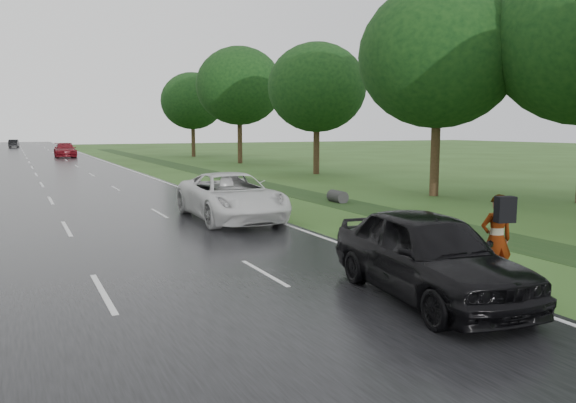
% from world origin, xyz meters
% --- Properties ---
extents(ground, '(220.00, 220.00, 0.00)m').
position_xyz_m(ground, '(0.00, 0.00, 0.00)').
color(ground, '#2B4719').
rests_on(ground, ground).
extents(road, '(14.00, 180.00, 0.04)m').
position_xyz_m(road, '(0.00, 45.00, 0.02)').
color(road, black).
rests_on(road, ground).
extents(edge_stripe_east, '(0.12, 180.00, 0.01)m').
position_xyz_m(edge_stripe_east, '(6.75, 45.00, 0.04)').
color(edge_stripe_east, silver).
rests_on(edge_stripe_east, road).
extents(center_line, '(0.12, 180.00, 0.01)m').
position_xyz_m(center_line, '(0.00, 45.00, 0.04)').
color(center_line, silver).
rests_on(center_line, road).
extents(drainage_ditch, '(2.20, 120.00, 0.56)m').
position_xyz_m(drainage_ditch, '(11.50, 18.71, 0.04)').
color(drainage_ditch, '#173313').
rests_on(drainage_ditch, ground).
extents(tree_east_b, '(7.60, 7.60, 10.11)m').
position_xyz_m(tree_east_b, '(17.00, 10.00, 6.68)').
color(tree_east_b, '#322714').
rests_on(tree_east_b, ground).
extents(tree_east_c, '(7.00, 7.00, 9.29)m').
position_xyz_m(tree_east_c, '(18.20, 24.00, 6.14)').
color(tree_east_c, '#322714').
rests_on(tree_east_c, ground).
extents(tree_east_d, '(8.00, 8.00, 10.76)m').
position_xyz_m(tree_east_d, '(17.80, 38.00, 7.15)').
color(tree_east_d, '#322714').
rests_on(tree_east_d, ground).
extents(tree_east_f, '(7.20, 7.20, 9.62)m').
position_xyz_m(tree_east_f, '(17.50, 52.00, 6.37)').
color(tree_east_f, '#322714').
rests_on(tree_east_f, ground).
extents(pedestrian, '(0.93, 0.93, 1.92)m').
position_xyz_m(pedestrian, '(7.58, -2.85, 0.99)').
color(pedestrian, '#A5998C').
rests_on(pedestrian, ground).
extents(white_pickup, '(2.96, 6.05, 1.66)m').
position_xyz_m(white_pickup, '(5.50, 7.45, 0.87)').
color(white_pickup, silver).
rests_on(white_pickup, road).
extents(dark_sedan, '(2.61, 5.21, 1.70)m').
position_xyz_m(dark_sedan, '(5.60, -3.06, 0.89)').
color(dark_sedan, black).
rests_on(dark_sedan, road).
extents(far_car_red, '(2.31, 5.53, 1.60)m').
position_xyz_m(far_car_red, '(3.97, 56.62, 0.84)').
color(far_car_red, maroon).
rests_on(far_car_red, road).
extents(far_car_dark, '(1.77, 4.17, 1.34)m').
position_xyz_m(far_car_dark, '(-1.00, 94.39, 0.71)').
color(far_car_dark, black).
rests_on(far_car_dark, road).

